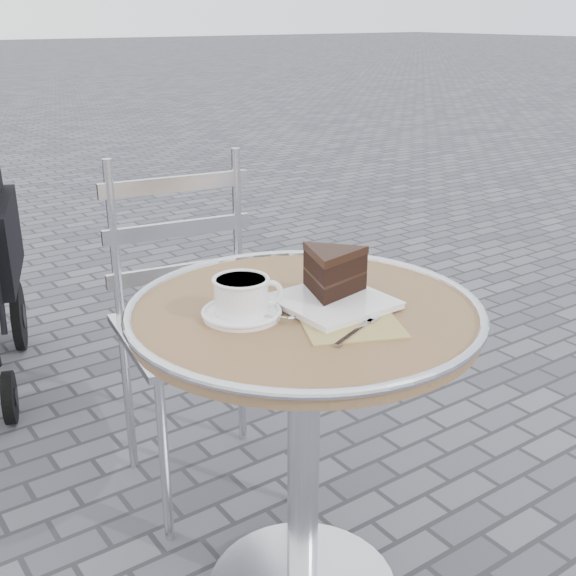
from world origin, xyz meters
TOP-DOWN VIEW (x-y plane):
  - cafe_table at (0.00, 0.00)m, footprint 0.72×0.72m
  - cappuccino_set at (-0.12, 0.03)m, footprint 0.16×0.17m
  - cake_plate_set at (0.07, -0.01)m, footprint 0.27×0.33m
  - bistro_chair at (0.05, 0.60)m, footprint 0.48×0.48m

SIDE VIEW (x-z plane):
  - cafe_table at x=0.00m, z-range 0.20..0.94m
  - bistro_chair at x=0.05m, z-range 0.11..1.04m
  - cappuccino_set at x=-0.12m, z-range 0.73..0.81m
  - cake_plate_set at x=0.07m, z-range 0.73..0.84m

